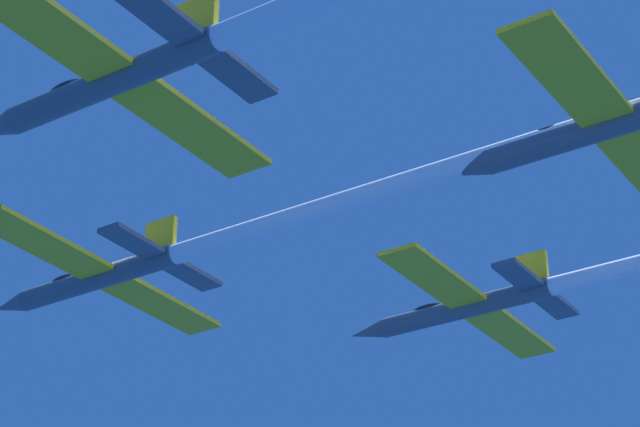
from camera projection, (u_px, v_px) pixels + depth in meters
name	position (u px, v px, depth m)	size (l,w,h in m)	color
jet_lead	(364.00, 196.00, 71.34)	(20.39, 67.56, 3.38)	#4C5660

